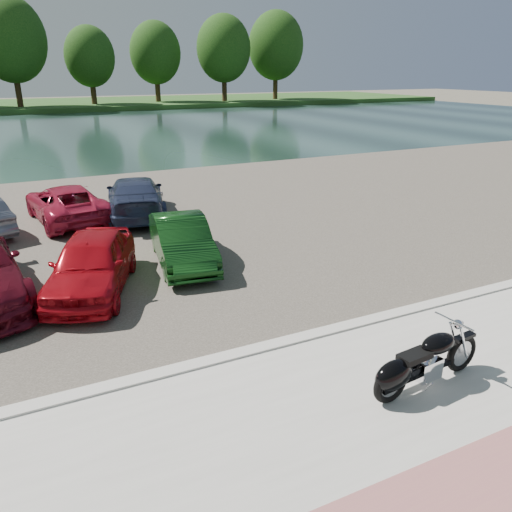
{
  "coord_description": "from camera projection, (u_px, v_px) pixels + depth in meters",
  "views": [
    {
      "loc": [
        -4.79,
        -5.17,
        4.93
      ],
      "look_at": [
        -0.33,
        4.01,
        1.1
      ],
      "focal_mm": 35.0,
      "sensor_mm": 36.0,
      "label": 1
    }
  ],
  "objects": [
    {
      "name": "parking_lot",
      "position": [
        177.0,
        220.0,
        17.31
      ],
      "size": [
        60.0,
        18.0,
        0.04
      ],
      "primitive_type": "cube",
      "color": "#3F3C33",
      "rests_on": "ground"
    },
    {
      "name": "river",
      "position": [
        72.0,
        132.0,
        41.74
      ],
      "size": [
        120.0,
        40.0,
        0.0
      ],
      "primitive_type": "cube",
      "color": "#182C27",
      "rests_on": "ground"
    },
    {
      "name": "car_10",
      "position": [
        66.0,
        203.0,
        16.93
      ],
      "size": [
        2.62,
        4.71,
        1.24
      ],
      "primitive_type": "imported",
      "rotation": [
        0.0,
        0.0,
        3.27
      ],
      "color": "#AE1D3B",
      "rests_on": "parking_lot"
    },
    {
      "name": "car_11",
      "position": [
        135.0,
        197.0,
        17.53
      ],
      "size": [
        2.84,
        5.04,
        1.38
      ],
      "primitive_type": "imported",
      "rotation": [
        0.0,
        0.0,
        2.94
      ],
      "color": "#293150",
      "rests_on": "parking_lot"
    },
    {
      "name": "ground",
      "position": [
        383.0,
        395.0,
        8.05
      ],
      "size": [
        200.0,
        200.0,
        0.0
      ],
      "primitive_type": "plane",
      "color": "#595447",
      "rests_on": "ground"
    },
    {
      "name": "car_5",
      "position": [
        182.0,
        241.0,
        13.2
      ],
      "size": [
        1.85,
        3.96,
        1.25
      ],
      "primitive_type": "imported",
      "rotation": [
        0.0,
        0.0,
        -0.14
      ],
      "color": "#0F3711",
      "rests_on": "parking_lot"
    },
    {
      "name": "far_trees",
      "position": [
        75.0,
        47.0,
        62.61
      ],
      "size": [
        70.25,
        10.68,
        12.52
      ],
      "color": "#322312",
      "rests_on": "far_bank"
    },
    {
      "name": "motorcycle",
      "position": [
        419.0,
        364.0,
        7.87
      ],
      "size": [
        2.33,
        0.75,
        1.05
      ],
      "rotation": [
        0.0,
        0.0,
        0.09
      ],
      "color": "black",
      "rests_on": "promenade"
    },
    {
      "name": "far_bank",
      "position": [
        43.0,
        105.0,
        68.59
      ],
      "size": [
        120.0,
        24.0,
        0.6
      ],
      "primitive_type": "cube",
      "color": "#234518",
      "rests_on": "ground"
    },
    {
      "name": "kerb",
      "position": [
        316.0,
        335.0,
        9.71
      ],
      "size": [
        60.0,
        0.3,
        0.14
      ],
      "primitive_type": "cube",
      "color": "#B1AEA6",
      "rests_on": "ground"
    },
    {
      "name": "promenade",
      "position": [
        428.0,
        430.0,
        7.19
      ],
      "size": [
        60.0,
        6.0,
        0.1
      ],
      "primitive_type": "cube",
      "color": "#B1AEA6",
      "rests_on": "ground"
    },
    {
      "name": "car_4",
      "position": [
        92.0,
        264.0,
        11.52
      ],
      "size": [
        2.93,
        4.3,
        1.36
      ],
      "primitive_type": "imported",
      "rotation": [
        0.0,
        0.0,
        -0.37
      ],
      "color": "#A90B15",
      "rests_on": "parking_lot"
    }
  ]
}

